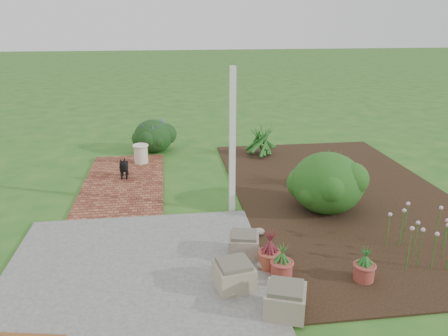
{
  "coord_description": "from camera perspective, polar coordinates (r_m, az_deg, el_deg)",
  "views": [
    {
      "loc": [
        -0.75,
        -6.83,
        3.23
      ],
      "look_at": [
        0.2,
        0.4,
        0.7
      ],
      "focal_mm": 35.0,
      "sensor_mm": 36.0,
      "label": 1
    }
  ],
  "objects": [
    {
      "name": "ground",
      "position": [
        7.59,
        -1.11,
        -6.05
      ],
      "size": [
        80.0,
        80.0,
        0.0
      ],
      "primitive_type": "plane",
      "color": "#265F1E",
      "rests_on": "ground"
    },
    {
      "name": "concrete_patio",
      "position": [
        6.03,
        -11.38,
        -13.46
      ],
      "size": [
        3.5,
        3.5,
        0.04
      ],
      "primitive_type": "cube",
      "color": "#5E5E5B",
      "rests_on": "ground"
    },
    {
      "name": "brick_path",
      "position": [
        9.21,
        -12.94,
        -1.78
      ],
      "size": [
        1.6,
        3.5,
        0.04
      ],
      "primitive_type": "cube",
      "color": "brown",
      "rests_on": "ground"
    },
    {
      "name": "garden_bed",
      "position": [
        8.64,
        15.25,
        -3.43
      ],
      "size": [
        4.0,
        7.0,
        0.03
      ],
      "primitive_type": "cube",
      "color": "black",
      "rests_on": "ground"
    },
    {
      "name": "veranda_post",
      "position": [
        7.28,
        1.09,
        3.36
      ],
      "size": [
        0.1,
        0.1,
        2.5
      ],
      "primitive_type": "cube",
      "color": "white",
      "rests_on": "ground"
    },
    {
      "name": "stone_trough_near",
      "position": [
        5.2,
        8.02,
        -16.84
      ],
      "size": [
        0.58,
        0.58,
        0.3
      ],
      "primitive_type": "cube",
      "rotation": [
        0.0,
        0.0,
        -0.35
      ],
      "color": "gray",
      "rests_on": "concrete_patio"
    },
    {
      "name": "stone_trough_mid",
      "position": [
        5.57,
        1.3,
        -13.92
      ],
      "size": [
        0.52,
        0.52,
        0.3
      ],
      "primitive_type": "cube",
      "rotation": [
        0.0,
        0.0,
        0.18
      ],
      "color": "gray",
      "rests_on": "concrete_patio"
    },
    {
      "name": "stone_trough_far",
      "position": [
        6.26,
        2.6,
        -10.04
      ],
      "size": [
        0.49,
        0.49,
        0.28
      ],
      "primitive_type": "cube",
      "rotation": [
        0.0,
        0.0,
        -0.2
      ],
      "color": "gray",
      "rests_on": "concrete_patio"
    },
    {
      "name": "black_dog",
      "position": [
        9.29,
        -12.96,
        0.2
      ],
      "size": [
        0.15,
        0.49,
        0.42
      ],
      "rotation": [
        0.0,
        0.0,
        0.0
      ],
      "color": "black",
      "rests_on": "brick_path"
    },
    {
      "name": "cream_ceramic_urn",
      "position": [
        10.21,
        -10.8,
        1.81
      ],
      "size": [
        0.39,
        0.39,
        0.42
      ],
      "primitive_type": "cylinder",
      "rotation": [
        0.0,
        0.0,
        0.28
      ],
      "color": "beige",
      "rests_on": "brick_path"
    },
    {
      "name": "evergreen_shrub",
      "position": [
        7.71,
        13.35,
        -1.69
      ],
      "size": [
        1.46,
        1.46,
        1.06
      ],
      "primitive_type": "ellipsoid",
      "rotation": [
        0.0,
        0.0,
        0.19
      ],
      "color": "#1C3B12",
      "rests_on": "garden_bed"
    },
    {
      "name": "agapanthus_clump_back",
      "position": [
        8.8,
        13.53,
        0.4
      ],
      "size": [
        1.04,
        1.04,
        0.91
      ],
      "primitive_type": null,
      "rotation": [
        0.0,
        0.0,
        -0.03
      ],
      "color": "#0A3C0E",
      "rests_on": "garden_bed"
    },
    {
      "name": "agapanthus_clump_front",
      "position": [
        10.64,
        4.87,
        4.08
      ],
      "size": [
        1.24,
        1.24,
        0.9
      ],
      "primitive_type": null,
      "rotation": [
        0.0,
        0.0,
        0.26
      ],
      "color": "#0E4217",
      "rests_on": "garden_bed"
    },
    {
      "name": "pink_flower_patch",
      "position": [
        6.76,
        25.17,
        -7.91
      ],
      "size": [
        1.22,
        1.22,
        0.67
      ],
      "primitive_type": null,
      "rotation": [
        0.0,
        0.0,
        0.18
      ],
      "color": "#113D0F",
      "rests_on": "garden_bed"
    },
    {
      "name": "terracotta_pot_bronze",
      "position": [
        6.01,
        5.94,
        -11.82
      ],
      "size": [
        0.36,
        0.36,
        0.24
      ],
      "primitive_type": "cylinder",
      "rotation": [
        0.0,
        0.0,
        -0.3
      ],
      "color": "#9A4934",
      "rests_on": "garden_bed"
    },
    {
      "name": "terracotta_pot_small_left",
      "position": [
        6.01,
        17.81,
        -12.81
      ],
      "size": [
        0.28,
        0.28,
        0.22
      ],
      "primitive_type": "cylinder",
      "rotation": [
        0.0,
        0.0,
        0.09
      ],
      "color": "brown",
      "rests_on": "garden_bed"
    },
    {
      "name": "terracotta_pot_small_right",
      "position": [
        5.82,
        7.53,
        -13.04
      ],
      "size": [
        0.29,
        0.29,
        0.23
      ],
      "primitive_type": "cylinder",
      "rotation": [
        0.0,
        0.0,
        0.03
      ],
      "color": "#9C3D34",
      "rests_on": "garden_bed"
    },
    {
      "name": "purple_flowering_bush",
      "position": [
        11.13,
        -9.21,
        4.24
      ],
      "size": [
        1.09,
        1.09,
        0.83
      ],
      "primitive_type": "ellipsoid",
      "rotation": [
        0.0,
        0.0,
        -0.12
      ],
      "color": "black",
      "rests_on": "ground"
    }
  ]
}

